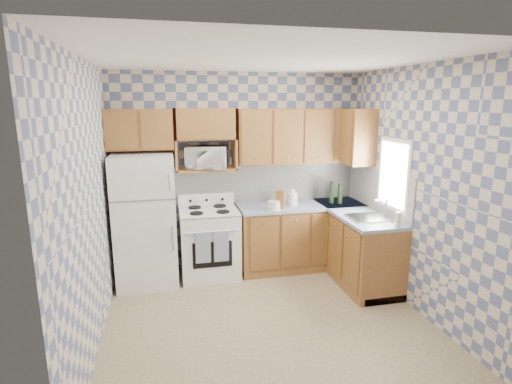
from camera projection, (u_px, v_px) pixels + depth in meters
floor at (267, 319)px, 4.33m from camera, size 3.40×3.40×0.00m
back_wall at (239, 172)px, 5.56m from camera, size 3.40×0.02×2.70m
right_wall at (416, 190)px, 4.41m from camera, size 0.02×3.20×2.70m
backsplash_back at (267, 182)px, 5.67m from camera, size 2.60×0.02×0.56m
backsplash_right at (378, 189)px, 5.20m from camera, size 0.02×1.60×0.56m
refrigerator at (146, 220)px, 5.06m from camera, size 0.75×0.70×1.68m
stove_body at (210, 244)px, 5.34m from camera, size 0.76×0.65×0.90m
cooktop at (209, 211)px, 5.25m from camera, size 0.76×0.65×0.02m
backguard at (206, 199)px, 5.49m from camera, size 0.76×0.08×0.17m
dish_towel_left at (203, 248)px, 4.97m from camera, size 0.19×0.02×0.40m
dish_towel_right at (221, 246)px, 5.02m from camera, size 0.19×0.02×0.40m
base_cabinets_back at (301, 237)px, 5.65m from camera, size 1.75×0.60×0.88m
base_cabinets_right at (354, 246)px, 5.30m from camera, size 0.60×1.60×0.88m
countertop_back at (302, 205)px, 5.55m from camera, size 1.77×0.63×0.04m
countertop_right at (356, 212)px, 5.20m from camera, size 0.63×1.60×0.04m
upper_cabinets_back at (300, 136)px, 5.47m from camera, size 1.75×0.33×0.74m
upper_cabinets_fridge at (140, 129)px, 4.99m from camera, size 0.82×0.33×0.50m
upper_cabinets_right at (354, 136)px, 5.45m from camera, size 0.33×0.70×0.74m
microwave_shelf at (206, 169)px, 5.28m from camera, size 0.80×0.33×0.03m
microwave at (207, 158)px, 5.23m from camera, size 0.59×0.47×0.29m
sink at (369, 218)px, 4.86m from camera, size 0.48×0.40×0.03m
window at (393, 175)px, 4.81m from camera, size 0.02×0.66×0.86m
bottle_0 at (332, 193)px, 5.59m from camera, size 0.06×0.06×0.29m
bottle_1 at (340, 194)px, 5.55m from camera, size 0.06×0.06×0.27m
bottle_2 at (340, 193)px, 5.66m from camera, size 0.06×0.06×0.25m
knife_block at (280, 199)px, 5.31m from camera, size 0.15×0.15×0.24m
electric_kettle at (292, 199)px, 5.48m from camera, size 0.14×0.14×0.18m
food_containers at (274, 206)px, 5.23m from camera, size 0.18×0.18×0.12m
soap_bottle at (398, 219)px, 4.52m from camera, size 0.06×0.06×0.17m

